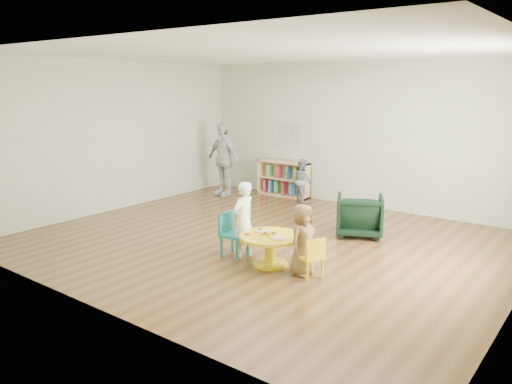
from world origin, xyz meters
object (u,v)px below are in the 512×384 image
(armchair, at_px, (359,215))
(child_right, at_px, (302,240))
(child_left, at_px, (243,220))
(toddler, at_px, (302,180))
(kid_chair_left, at_px, (232,233))
(kid_chair_right, at_px, (312,256))
(adult_caretaker, at_px, (223,159))
(activity_table, at_px, (270,244))
(bookshelf, at_px, (284,179))

(armchair, xyz_separation_m, child_right, (0.16, -1.98, 0.13))
(child_left, distance_m, toddler, 3.52)
(kid_chair_left, bearing_deg, kid_chair_right, 83.33)
(toddler, xyz_separation_m, adult_caretaker, (-1.70, -0.48, 0.34))
(activity_table, distance_m, child_left, 0.56)
(armchair, relative_size, child_right, 0.79)
(kid_chair_right, relative_size, adult_caretaker, 0.33)
(activity_table, relative_size, child_right, 0.91)
(child_left, distance_m, child_right, 1.02)
(activity_table, relative_size, adult_caretaker, 0.53)
(activity_table, height_order, child_left, child_left)
(kid_chair_right, height_order, toddler, toddler)
(kid_chair_left, xyz_separation_m, child_left, (0.16, 0.06, 0.20))
(kid_chair_left, distance_m, armchair, 2.20)
(adult_caretaker, bearing_deg, child_left, -36.71)
(activity_table, relative_size, armchair, 1.15)
(child_left, bearing_deg, bookshelf, -151.18)
(toddler, relative_size, adult_caretaker, 0.57)
(activity_table, xyz_separation_m, kid_chair_left, (-0.66, -0.01, 0.04))
(armchair, bearing_deg, activity_table, 53.56)
(child_right, bearing_deg, armchair, 3.46)
(armchair, xyz_separation_m, child_left, (-0.85, -1.89, 0.20))
(child_left, bearing_deg, child_right, 88.13)
(child_right, bearing_deg, bookshelf, 35.68)
(kid_chair_left, height_order, adult_caretaker, adult_caretaker)
(child_right, distance_m, toddler, 4.02)
(armchair, height_order, child_left, child_left)
(activity_table, relative_size, kid_chair_right, 1.58)
(armchair, distance_m, adult_caretaker, 3.82)
(armchair, distance_m, toddler, 2.44)
(kid_chair_right, bearing_deg, bookshelf, 63.07)
(bookshelf, bearing_deg, activity_table, -58.26)
(bookshelf, bearing_deg, kid_chair_right, -51.71)
(bookshelf, xyz_separation_m, child_right, (2.77, -3.69, 0.09))
(armchair, bearing_deg, kid_chair_right, 72.87)
(activity_table, xyz_separation_m, toddler, (-1.62, 3.39, 0.16))
(activity_table, bearing_deg, armchair, 79.93)
(bookshelf, height_order, adult_caretaker, adult_caretaker)
(bookshelf, relative_size, child_left, 1.13)
(kid_chair_left, distance_m, kid_chair_right, 1.33)
(bookshelf, bearing_deg, toddler, -23.06)
(adult_caretaker, bearing_deg, activity_table, -32.61)
(activity_table, xyz_separation_m, adult_caretaker, (-3.32, 2.90, 0.50))
(kid_chair_left, xyz_separation_m, kid_chair_right, (1.33, -0.06, -0.05))
(kid_chair_left, height_order, child_right, child_right)
(armchair, bearing_deg, kid_chair_left, 36.46)
(child_left, bearing_deg, kid_chair_right, 87.07)
(kid_chair_right, distance_m, adult_caretaker, 5.00)
(activity_table, distance_m, adult_caretaker, 4.44)
(toddler, distance_m, adult_caretaker, 1.80)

